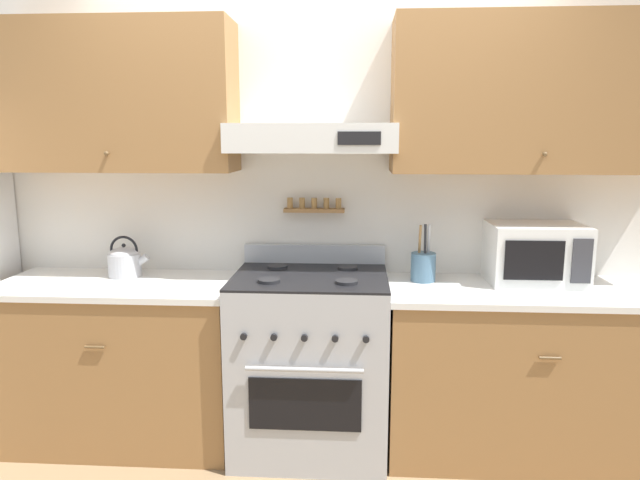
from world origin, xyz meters
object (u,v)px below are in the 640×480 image
object	(u,v)px
stove_range	(310,362)
tea_kettle	(125,261)
microwave	(534,253)
utensil_crock	(423,266)

from	to	relation	value
stove_range	tea_kettle	world-z (taller)	tea_kettle
microwave	utensil_crock	distance (m)	0.59
tea_kettle	utensil_crock	world-z (taller)	utensil_crock
tea_kettle	stove_range	bearing A→B (deg)	-8.00
tea_kettle	utensil_crock	xyz separation A→B (m)	(1.64, 0.00, -0.01)
stove_range	utensil_crock	distance (m)	0.79
stove_range	microwave	distance (m)	1.33
utensil_crock	microwave	bearing A→B (deg)	1.74
microwave	tea_kettle	bearing A→B (deg)	-179.54
stove_range	microwave	world-z (taller)	microwave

